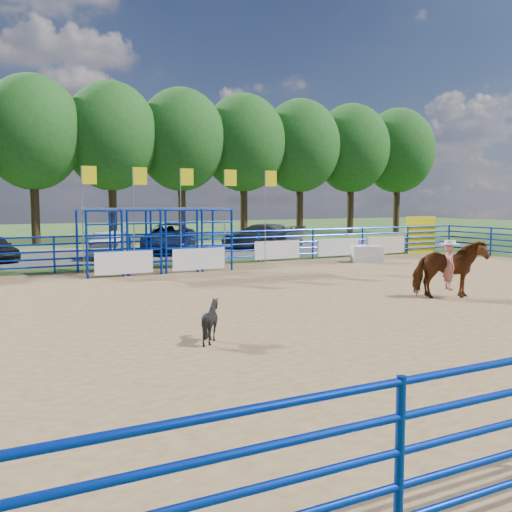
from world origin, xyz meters
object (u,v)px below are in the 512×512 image
object	(u,v)px
car_b	(113,244)
announcer_table	(367,254)
horse_and_rider	(449,267)
car_d	(260,237)
calf	(211,321)
car_c	(169,238)

from	to	relation	value
car_b	announcer_table	bearing A→B (deg)	167.42
horse_and_rider	car_d	xyz separation A→B (m)	(2.71, 17.24, -0.18)
announcer_table	car_b	xyz separation A→B (m)	(-10.01, 7.56, 0.28)
horse_and_rider	car_b	xyz separation A→B (m)	(-6.05, 16.45, -0.26)
horse_and_rider	calf	xyz separation A→B (m)	(-8.21, -1.64, -0.49)
announcer_table	car_d	world-z (taller)	car_d
calf	car_b	distance (m)	18.22
horse_and_rider	car_d	world-z (taller)	horse_and_rider
car_c	announcer_table	bearing A→B (deg)	-29.12
announcer_table	car_c	bearing A→B (deg)	126.07
calf	car_c	world-z (taller)	car_c
car_b	horse_and_rider	bearing A→B (deg)	134.66
announcer_table	car_b	world-z (taller)	car_b
announcer_table	car_d	bearing A→B (deg)	98.55
calf	announcer_table	bearing A→B (deg)	-61.14
calf	horse_and_rider	bearing A→B (deg)	-90.71
horse_and_rider	car_c	bearing A→B (deg)	98.24
announcer_table	car_c	size ratio (longest dim) A/B	0.25
announcer_table	car_d	xyz separation A→B (m)	(-1.25, 8.35, 0.37)
calf	car_c	distance (m)	20.32
horse_and_rider	calf	distance (m)	8.39
announcer_table	horse_and_rider	bearing A→B (deg)	-114.04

